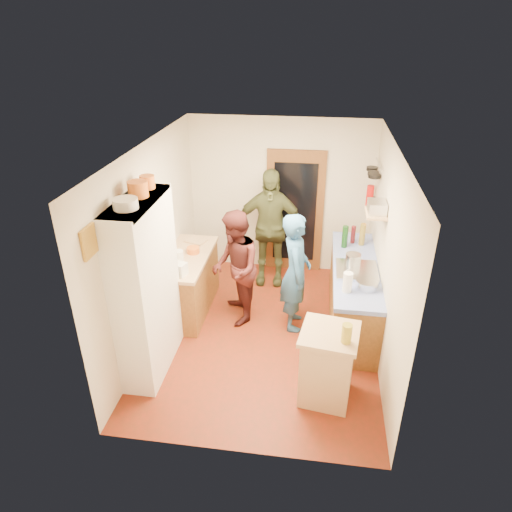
% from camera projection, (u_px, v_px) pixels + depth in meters
% --- Properties ---
extents(floor, '(3.00, 4.00, 0.02)m').
position_uv_depth(floor, '(264.00, 334.00, 6.39)').
color(floor, maroon).
rests_on(floor, ground).
extents(ceiling, '(3.00, 4.00, 0.02)m').
position_uv_depth(ceiling, '(266.00, 148.00, 5.19)').
color(ceiling, silver).
rests_on(ceiling, ground).
extents(wall_back, '(3.00, 0.02, 2.60)m').
position_uv_depth(wall_back, '(280.00, 197.00, 7.56)').
color(wall_back, beige).
rests_on(wall_back, ground).
extents(wall_front, '(3.00, 0.02, 2.60)m').
position_uv_depth(wall_front, '(237.00, 351.00, 4.02)').
color(wall_front, beige).
rests_on(wall_front, ground).
extents(wall_left, '(0.02, 4.00, 2.60)m').
position_uv_depth(wall_left, '(151.00, 243.00, 5.98)').
color(wall_left, beige).
rests_on(wall_left, ground).
extents(wall_right, '(0.02, 4.00, 2.60)m').
position_uv_depth(wall_right, '(387.00, 258.00, 5.60)').
color(wall_right, beige).
rests_on(wall_right, ground).
extents(door_frame, '(0.95, 0.06, 2.10)m').
position_uv_depth(door_frame, '(295.00, 212.00, 7.61)').
color(door_frame, brown).
rests_on(door_frame, ground).
extents(door_glass, '(0.70, 0.02, 1.70)m').
position_uv_depth(door_glass, '(295.00, 213.00, 7.58)').
color(door_glass, black).
rests_on(door_glass, door_frame).
extents(hutch_body, '(0.40, 1.20, 2.20)m').
position_uv_depth(hutch_body, '(147.00, 289.00, 5.34)').
color(hutch_body, white).
rests_on(hutch_body, ground).
extents(hutch_top_shelf, '(0.40, 1.14, 0.04)m').
position_uv_depth(hutch_top_shelf, '(136.00, 202.00, 4.85)').
color(hutch_top_shelf, white).
rests_on(hutch_top_shelf, hutch_body).
extents(plate_stack, '(0.25, 0.25, 0.11)m').
position_uv_depth(plate_stack, '(125.00, 204.00, 4.60)').
color(plate_stack, white).
rests_on(plate_stack, hutch_top_shelf).
extents(orange_pot_a, '(0.22, 0.22, 0.17)m').
position_uv_depth(orange_pot_a, '(138.00, 189.00, 4.89)').
color(orange_pot_a, orange).
rests_on(orange_pot_a, hutch_top_shelf).
extents(orange_pot_b, '(0.17, 0.17, 0.15)m').
position_uv_depth(orange_pot_b, '(147.00, 182.00, 5.14)').
color(orange_pot_b, orange).
rests_on(orange_pot_b, hutch_top_shelf).
extents(left_counter_base, '(0.60, 1.40, 0.85)m').
position_uv_depth(left_counter_base, '(188.00, 284.00, 6.74)').
color(left_counter_base, '#925B24').
rests_on(left_counter_base, ground).
extents(left_counter_top, '(0.64, 1.44, 0.05)m').
position_uv_depth(left_counter_top, '(186.00, 257.00, 6.53)').
color(left_counter_top, tan).
rests_on(left_counter_top, left_counter_base).
extents(toaster, '(0.26, 0.21, 0.17)m').
position_uv_depth(toaster, '(178.00, 269.00, 6.01)').
color(toaster, white).
rests_on(toaster, left_counter_top).
extents(kettle, '(0.16, 0.16, 0.17)m').
position_uv_depth(kettle, '(178.00, 256.00, 6.33)').
color(kettle, white).
rests_on(kettle, left_counter_top).
extents(orange_bowl, '(0.20, 0.20, 0.08)m').
position_uv_depth(orange_bowl, '(193.00, 250.00, 6.59)').
color(orange_bowl, orange).
rests_on(orange_bowl, left_counter_top).
extents(chopping_board, '(0.36, 0.31, 0.02)m').
position_uv_depth(chopping_board, '(196.00, 241.00, 6.94)').
color(chopping_board, tan).
rests_on(chopping_board, left_counter_top).
extents(right_counter_base, '(0.60, 2.20, 0.84)m').
position_uv_depth(right_counter_base, '(353.00, 295.00, 6.48)').
color(right_counter_base, '#925B24').
rests_on(right_counter_base, ground).
extents(right_counter_top, '(0.62, 2.22, 0.06)m').
position_uv_depth(right_counter_top, '(356.00, 268.00, 6.28)').
color(right_counter_top, '#102EC3').
rests_on(right_counter_top, right_counter_base).
extents(hob, '(0.55, 0.58, 0.04)m').
position_uv_depth(hob, '(357.00, 270.00, 6.11)').
color(hob, silver).
rests_on(hob, right_counter_top).
extents(pot_on_hob, '(0.21, 0.21, 0.14)m').
position_uv_depth(pot_on_hob, '(353.00, 259.00, 6.21)').
color(pot_on_hob, silver).
rests_on(pot_on_hob, hob).
extents(bottle_a, '(0.10, 0.10, 0.33)m').
position_uv_depth(bottle_a, '(345.00, 237.00, 6.71)').
color(bottle_a, '#143F14').
rests_on(bottle_a, right_counter_top).
extents(bottle_b, '(0.09, 0.09, 0.27)m').
position_uv_depth(bottle_b, '(353.00, 235.00, 6.85)').
color(bottle_b, '#591419').
rests_on(bottle_b, right_counter_top).
extents(bottle_c, '(0.10, 0.10, 0.34)m').
position_uv_depth(bottle_c, '(362.00, 234.00, 6.77)').
color(bottle_c, olive).
rests_on(bottle_c, right_counter_top).
extents(paper_towel, '(0.13, 0.13, 0.26)m').
position_uv_depth(paper_towel, '(348.00, 282.00, 5.61)').
color(paper_towel, white).
rests_on(paper_towel, right_counter_top).
extents(mixing_bowl, '(0.31, 0.31, 0.11)m').
position_uv_depth(mixing_bowl, '(367.00, 284.00, 5.72)').
color(mixing_bowl, silver).
rests_on(mixing_bowl, right_counter_top).
extents(island_base, '(0.62, 0.62, 0.86)m').
position_uv_depth(island_base, '(327.00, 367.00, 5.13)').
color(island_base, tan).
rests_on(island_base, ground).
extents(island_top, '(0.70, 0.70, 0.05)m').
position_uv_depth(island_top, '(330.00, 334.00, 4.92)').
color(island_top, tan).
rests_on(island_top, island_base).
extents(cutting_board, '(0.39, 0.33, 0.02)m').
position_uv_depth(cutting_board, '(326.00, 330.00, 4.97)').
color(cutting_board, white).
rests_on(cutting_board, island_top).
extents(oil_jar, '(0.12, 0.12, 0.22)m').
position_uv_depth(oil_jar, '(347.00, 333.00, 4.71)').
color(oil_jar, '#AD9E2D').
rests_on(oil_jar, island_top).
extents(pan_rail, '(0.02, 0.65, 0.02)m').
position_uv_depth(pan_rail, '(379.00, 164.00, 6.60)').
color(pan_rail, silver).
rests_on(pan_rail, wall_right).
extents(pan_hang_a, '(0.18, 0.18, 0.05)m').
position_uv_depth(pan_hang_a, '(374.00, 176.00, 6.52)').
color(pan_hang_a, black).
rests_on(pan_hang_a, pan_rail).
extents(pan_hang_b, '(0.16, 0.16, 0.05)m').
position_uv_depth(pan_hang_b, '(373.00, 173.00, 6.70)').
color(pan_hang_b, black).
rests_on(pan_hang_b, pan_rail).
extents(pan_hang_c, '(0.17, 0.17, 0.05)m').
position_uv_depth(pan_hang_c, '(372.00, 169.00, 6.87)').
color(pan_hang_c, black).
rests_on(pan_hang_c, pan_rail).
extents(wall_shelf, '(0.26, 0.42, 0.03)m').
position_uv_depth(wall_shelf, '(376.00, 214.00, 5.83)').
color(wall_shelf, tan).
rests_on(wall_shelf, wall_right).
extents(radio, '(0.23, 0.31, 0.15)m').
position_uv_depth(radio, '(377.00, 207.00, 5.79)').
color(radio, silver).
rests_on(radio, wall_shelf).
extents(ext_bracket, '(0.06, 0.10, 0.04)m').
position_uv_depth(ext_bracket, '(373.00, 199.00, 7.03)').
color(ext_bracket, black).
rests_on(ext_bracket, wall_right).
extents(fire_extinguisher, '(0.11, 0.11, 0.32)m').
position_uv_depth(fire_extinguisher, '(370.00, 196.00, 7.02)').
color(fire_extinguisher, red).
rests_on(fire_extinguisher, wall_right).
extents(picture_frame, '(0.03, 0.25, 0.30)m').
position_uv_depth(picture_frame, '(89.00, 242.00, 4.27)').
color(picture_frame, gold).
rests_on(picture_frame, wall_left).
extents(person_hob, '(0.46, 0.66, 1.70)m').
position_uv_depth(person_hob, '(298.00, 273.00, 6.17)').
color(person_hob, '#2B5B90').
rests_on(person_hob, ground).
extents(person_left, '(0.85, 0.96, 1.67)m').
position_uv_depth(person_left, '(237.00, 267.00, 6.37)').
color(person_left, '#421918').
rests_on(person_left, ground).
extents(person_back, '(1.14, 0.50, 1.93)m').
position_uv_depth(person_back, '(270.00, 228.00, 7.24)').
color(person_back, '#3E4325').
rests_on(person_back, ground).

